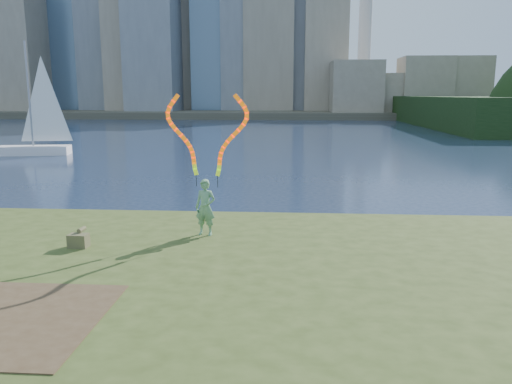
{
  "coord_description": "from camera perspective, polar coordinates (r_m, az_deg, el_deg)",
  "views": [
    {
      "loc": [
        2.37,
        -10.28,
        4.31
      ],
      "look_at": [
        1.59,
        1.0,
        2.09
      ],
      "focal_mm": 35.0,
      "sensor_mm": 36.0,
      "label": 1
    }
  ],
  "objects": [
    {
      "name": "sailboat",
      "position": [
        39.43,
        -23.81,
        5.91
      ],
      "size": [
        5.35,
        2.45,
        8.03
      ],
      "rotation": [
        0.0,
        0.0,
        0.18
      ],
      "color": "white",
      "rests_on": "ground"
    },
    {
      "name": "canvas_bag",
      "position": [
        12.4,
        -19.6,
        -5.17
      ],
      "size": [
        0.46,
        0.52,
        0.42
      ],
      "rotation": [
        0.0,
        0.0,
        -0.05
      ],
      "color": "brown",
      "rests_on": "grassy_knoll"
    },
    {
      "name": "ground",
      "position": [
        11.4,
        -8.53,
        -11.26
      ],
      "size": [
        320.0,
        320.0,
        0.0
      ],
      "primitive_type": "plane",
      "color": "#192640",
      "rests_on": "ground"
    },
    {
      "name": "far_shore",
      "position": [
        105.37,
        2.67,
        9.08
      ],
      "size": [
        320.0,
        40.0,
        1.2
      ],
      "primitive_type": "cube",
      "color": "#4A4536",
      "rests_on": "ground"
    },
    {
      "name": "woman_with_ribbons",
      "position": [
        12.51,
        -5.78,
        1.61
      ],
      "size": [
        1.94,
        0.52,
        3.84
      ],
      "rotation": [
        0.0,
        0.0,
        -0.2
      ],
      "color": "#1D7223",
      "rests_on": "grassy_knoll"
    },
    {
      "name": "dirt_patch",
      "position": [
        9.13,
        -27.23,
        -12.77
      ],
      "size": [
        3.2,
        3.0,
        0.02
      ],
      "primitive_type": "cube",
      "color": "#47331E",
      "rests_on": "grassy_knoll"
    },
    {
      "name": "grassy_knoll",
      "position": [
        9.23,
        -11.73,
        -14.65
      ],
      "size": [
        20.0,
        18.0,
        0.8
      ],
      "color": "#374619",
      "rests_on": "ground"
    }
  ]
}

